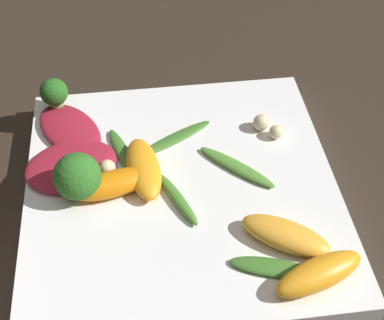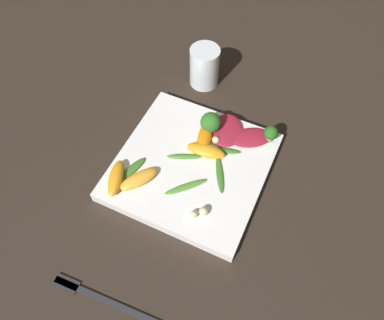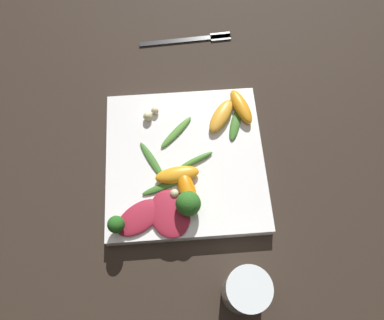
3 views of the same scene
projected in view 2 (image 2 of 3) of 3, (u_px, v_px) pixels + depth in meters
name	position (u px, v px, depth m)	size (l,w,h in m)	color
ground_plane	(192.00, 170.00, 0.75)	(2.40, 2.40, 0.00)	#2D231C
plate	(192.00, 167.00, 0.74)	(0.29, 0.29, 0.02)	white
drinking_glass	(204.00, 67.00, 0.84)	(0.07, 0.07, 0.09)	white
fork	(95.00, 296.00, 0.62)	(0.20, 0.03, 0.01)	#262628
radicchio_leaf_0	(226.00, 130.00, 0.77)	(0.09, 0.10, 0.01)	maroon
radicchio_leaf_1	(250.00, 138.00, 0.76)	(0.10, 0.09, 0.01)	maroon
orange_segment_0	(206.00, 151.00, 0.74)	(0.08, 0.04, 0.02)	orange
orange_segment_1	(204.00, 137.00, 0.75)	(0.04, 0.08, 0.02)	orange
orange_segment_2	(116.00, 178.00, 0.70)	(0.05, 0.08, 0.02)	orange
orange_segment_3	(139.00, 179.00, 0.70)	(0.07, 0.08, 0.02)	#FCAD33
broccoli_floret_0	(212.00, 123.00, 0.76)	(0.04, 0.04, 0.05)	#7A9E51
broccoli_floret_1	(271.00, 134.00, 0.74)	(0.03, 0.03, 0.04)	#84AD5B
arugula_sprig_0	(220.00, 173.00, 0.72)	(0.05, 0.08, 0.00)	#3D7528
arugula_sprig_1	(186.00, 187.00, 0.70)	(0.07, 0.07, 0.01)	#518E33
arugula_sprig_2	(184.00, 157.00, 0.74)	(0.07, 0.04, 0.01)	#47842D
arugula_sprig_3	(132.00, 169.00, 0.72)	(0.04, 0.07, 0.01)	#3D7528
arugula_sprig_4	(221.00, 150.00, 0.74)	(0.08, 0.04, 0.01)	#3D7528
macadamia_nut_0	(216.00, 140.00, 0.75)	(0.02, 0.02, 0.02)	beige
macadamia_nut_1	(194.00, 214.00, 0.67)	(0.01, 0.01, 0.01)	beige
macadamia_nut_2	(204.00, 211.00, 0.67)	(0.02, 0.02, 0.02)	beige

